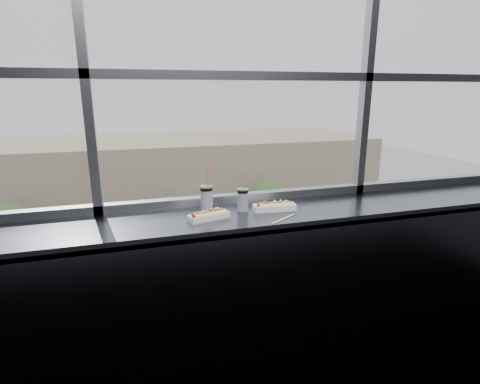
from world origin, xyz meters
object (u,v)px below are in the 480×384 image
object	(u,v)px
wrapper	(201,217)
car_near_c	(165,312)
pedestrian_a	(82,247)
pedestrian_b	(110,242)
soda_cup_right	(243,199)
soda_cup_left	(207,197)
tree_left	(12,222)
tree_right	(269,197)
pedestrian_c	(189,229)
car_far_c	(294,238)
hotdog_tray_right	(274,206)
hotdog_tray_left	(209,215)
loose_straw	(283,219)
car_near_d	(297,290)
tree_center	(169,212)
car_far_b	(166,253)

from	to	relation	value
wrapper	car_near_c	world-z (taller)	wrapper
pedestrian_a	pedestrian_b	xyz separation A→B (m)	(2.13, 0.30, 0.07)
soda_cup_right	wrapper	distance (m)	0.33
soda_cup_left	pedestrian_b	world-z (taller)	soda_cup_left
tree_left	tree_right	xyz separation A→B (m)	(20.88, -0.00, 0.31)
soda_cup_left	tree_right	bearing A→B (deg)	67.84
pedestrian_c	pedestrian_b	world-z (taller)	pedestrian_c
car_far_c	hotdog_tray_right	bearing A→B (deg)	153.70
car_far_c	car_near_c	bearing A→B (deg)	124.54
soda_cup_right	hotdog_tray_left	bearing A→B (deg)	-157.02
loose_straw	wrapper	xyz separation A→B (m)	(-0.50, 0.16, 0.01)
car_near_c	pedestrian_a	xyz separation A→B (m)	(-5.39, 11.10, -0.12)
tree_right	pedestrian_a	bearing A→B (deg)	-176.81
loose_straw	wrapper	bearing A→B (deg)	130.20
soda_cup_right	tree_right	bearing A→B (deg)	68.30
tree_right	soda_cup_left	bearing A→B (deg)	-112.16
hotdog_tray_left	car_far_c	bearing A→B (deg)	49.24
loose_straw	tree_right	bearing A→B (deg)	36.67
soda_cup_right	wrapper	xyz separation A→B (m)	(-0.31, -0.10, -0.07)
hotdog_tray_left	car_far_c	world-z (taller)	hotdog_tray_left
car_far_c	tree_right	xyz separation A→B (m)	(-0.68, 4.00, 2.56)
car_far_c	car_near_d	xyz separation A→B (m)	(-3.46, -8.00, 0.16)
pedestrian_c	hotdog_tray_left	bearing A→B (deg)	171.89
wrapper	tree_center	xyz separation A→B (m)	(2.44, 28.31, -9.14)
hotdog_tray_right	wrapper	bearing A→B (deg)	-170.58
hotdog_tray_left	loose_straw	distance (m)	0.48
hotdog_tray_right	wrapper	size ratio (longest dim) A/B	3.05
loose_straw	soda_cup_left	bearing A→B (deg)	111.45
car_far_c	car_near_c	distance (m)	13.91
car_far_b	car_near_c	size ratio (longest dim) A/B	0.96
car_near_d	car_near_c	distance (m)	7.92
soda_cup_left	soda_cup_right	bearing A→B (deg)	-14.81
pedestrian_c	tree_right	bearing A→B (deg)	-91.98
tree_center	car_far_c	bearing A→B (deg)	-22.24
hotdog_tray_right	soda_cup_left	distance (m)	0.47
loose_straw	pedestrian_c	bearing A→B (deg)	50.68
car_near_c	hotdog_tray_right	bearing A→B (deg)	-177.05
soda_cup_right	car_near_c	distance (m)	19.65
hotdog_tray_left	car_near_d	distance (m)	21.51
wrapper	car_far_b	world-z (taller)	wrapper
hotdog_tray_right	car_far_c	world-z (taller)	hotdog_tray_right
hotdog_tray_left	car_near_c	size ratio (longest dim) A/B	0.05
car_far_b	tree_center	size ratio (longest dim) A/B	1.38
soda_cup_right	pedestrian_b	bearing A→B (deg)	95.63
car_far_c	car_far_b	distance (m)	10.50
car_far_b	pedestrian_b	xyz separation A→B (m)	(-4.13, 3.41, -0.01)
loose_straw	car_far_c	world-z (taller)	loose_straw
tree_left	tree_center	size ratio (longest dim) A/B	1.10
wrapper	tree_right	distance (m)	31.75
car_far_b	tree_center	bearing A→B (deg)	-17.61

